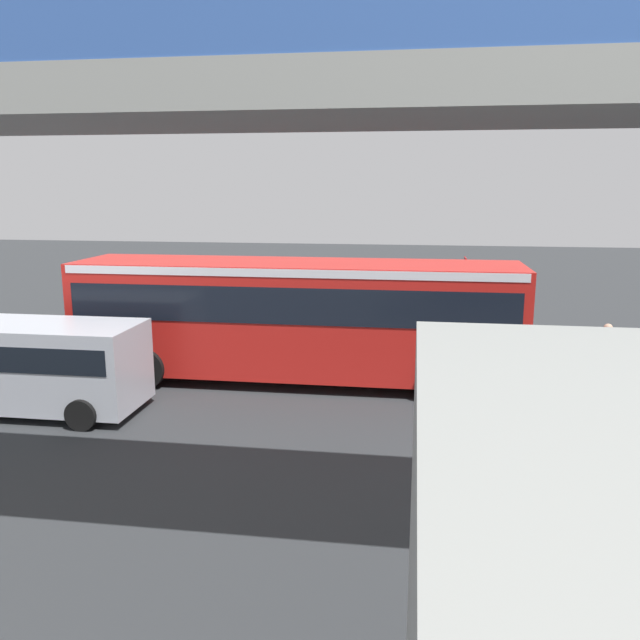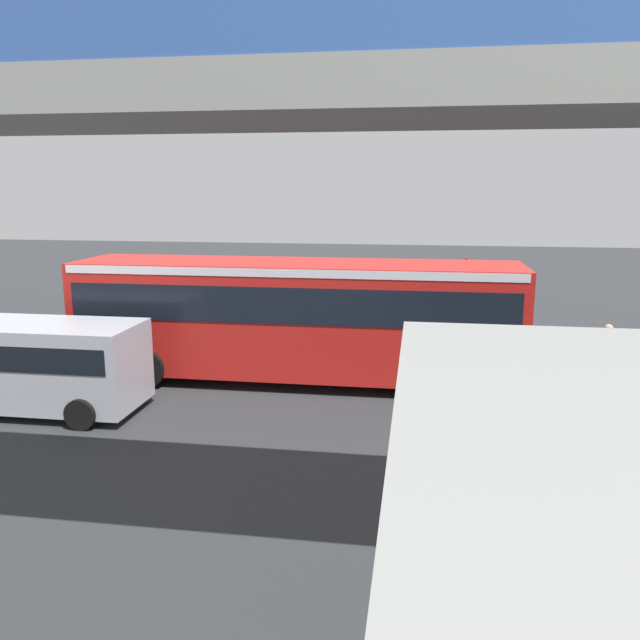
{
  "view_description": "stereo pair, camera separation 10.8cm",
  "coord_description": "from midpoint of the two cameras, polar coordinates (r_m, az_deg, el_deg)",
  "views": [
    {
      "loc": [
        -1.9,
        17.09,
        5.05
      ],
      "look_at": [
        0.52,
        0.83,
        1.6
      ],
      "focal_mm": 35.73,
      "sensor_mm": 36.0,
      "label": 1
    },
    {
      "loc": [
        -2.0,
        17.07,
        5.05
      ],
      "look_at": [
        0.52,
        0.83,
        1.6
      ],
      "focal_mm": 35.73,
      "sensor_mm": 36.0,
      "label": 2
    }
  ],
  "objects": [
    {
      "name": "ground",
      "position": [
        17.92,
        2.22,
        -4.53
      ],
      "size": [
        80.0,
        80.0,
        0.0
      ],
      "primitive_type": "plane",
      "color": "#2D3033"
    },
    {
      "name": "city_bus",
      "position": [
        16.61,
        -2.01,
        0.86
      ],
      "size": [
        11.54,
        2.85,
        3.15
      ],
      "color": "red",
      "rests_on": "ground"
    },
    {
      "name": "parked_van",
      "position": [
        15.83,
        -23.96,
        -3.33
      ],
      "size": [
        4.8,
        2.17,
        2.05
      ],
      "color": "#B7BCC6",
      "rests_on": "ground"
    },
    {
      "name": "pedestrian",
      "position": [
        17.13,
        24.38,
        -3.29
      ],
      "size": [
        0.38,
        0.38,
        1.79
      ],
      "color": "#2D2D38",
      "rests_on": "ground"
    },
    {
      "name": "traffic_sign",
      "position": [
        21.39,
        13.02,
        3.05
      ],
      "size": [
        0.08,
        0.6,
        2.8
      ],
      "color": "slate",
      "rests_on": "ground"
    },
    {
      "name": "lane_dash_leftmost",
      "position": [
        20.28,
        14.35,
        -2.94
      ],
      "size": [
        2.0,
        0.2,
        0.01
      ],
      "primitive_type": "cube",
      "color": "silver",
      "rests_on": "ground"
    },
    {
      "name": "lane_dash_left",
      "position": [
        20.27,
        3.02,
        -2.58
      ],
      "size": [
        2.0,
        0.2,
        0.01
      ],
      "primitive_type": "cube",
      "color": "silver",
      "rests_on": "ground"
    },
    {
      "name": "lane_dash_centre",
      "position": [
        21.03,
        -7.89,
        -2.15
      ],
      "size": [
        2.0,
        0.2,
        0.01
      ],
      "primitive_type": "cube",
      "color": "silver",
      "rests_on": "ground"
    },
    {
      "name": "pedestrian_overpass",
      "position": [
        7.75,
        -5.99,
        15.43
      ],
      "size": [
        29.34,
        2.6,
        7.37
      ],
      "color": "gray",
      "rests_on": "ground"
    }
  ]
}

